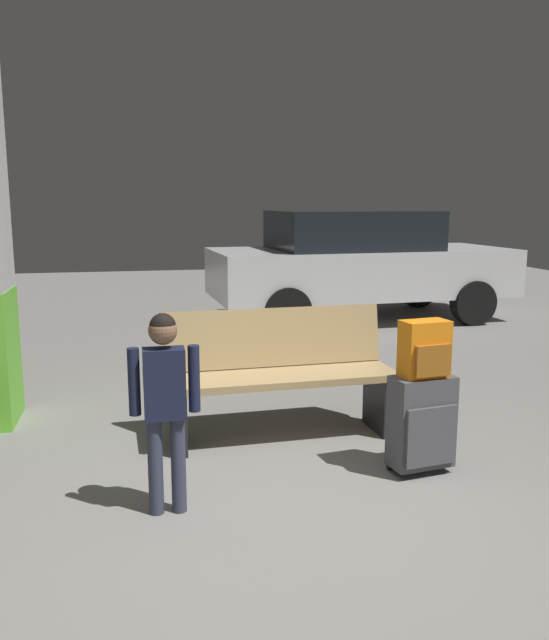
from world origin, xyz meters
TOP-DOWN VIEW (x-y plane):
  - ground_plane at (0.00, 4.00)m, footprint 18.00×18.00m
  - bench at (0.22, 1.40)m, footprint 1.62×0.59m
  - suitcase at (0.93, 0.58)m, footprint 0.41×0.28m
  - backpack_bright at (0.93, 0.58)m, footprint 0.30×0.22m
  - child at (-0.61, 0.37)m, footprint 0.37×0.22m
  - parked_car_near at (2.29, 5.72)m, footprint 4.19×1.98m

SIDE VIEW (x-z plane):
  - ground_plane at x=0.00m, z-range -0.10..0.00m
  - suitcase at x=0.93m, z-range 0.02..0.62m
  - bench at x=0.22m, z-range 0.00..0.88m
  - child at x=-0.61m, z-range 0.12..1.20m
  - backpack_bright at x=0.93m, z-range 0.60..0.94m
  - parked_car_near at x=2.29m, z-range 0.05..1.56m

